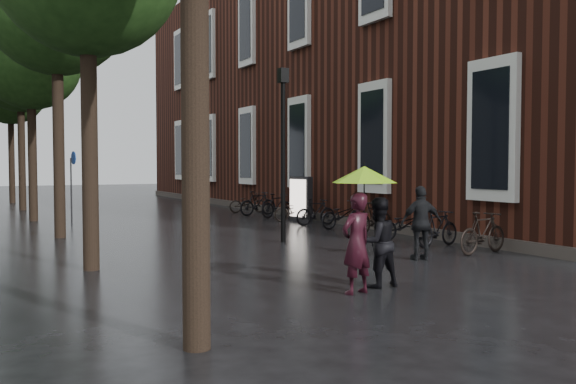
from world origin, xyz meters
TOP-DOWN VIEW (x-y plane):
  - ground at (0.00, 0.00)m, footprint 120.00×120.00m
  - brick_building at (10.47, 19.46)m, footprint 10.20×33.20m
  - street_trees at (-3.99, 15.91)m, footprint 4.33×34.03m
  - person_burgundy at (-0.67, 2.62)m, footprint 0.68×0.51m
  - person_black at (-0.03, 2.91)m, footprint 0.77×0.60m
  - lime_umbrella at (-0.40, 2.79)m, footprint 1.10×1.10m
  - pedestrian_walking at (2.64, 4.90)m, footprint 1.04×0.65m
  - parked_bicycles at (4.57, 11.89)m, footprint 2.04×14.68m
  - ad_lightbox at (4.59, 13.88)m, footprint 0.26×1.11m
  - lamp_post at (1.34, 9.06)m, footprint 0.24×0.24m
  - cycle_sign at (-2.91, 17.22)m, footprint 0.14×0.47m

SIDE VIEW (x-z plane):
  - ground at x=0.00m, z-range 0.00..0.00m
  - parked_bicycles at x=4.57m, z-range -0.04..0.98m
  - person_black at x=-0.03m, z-range 0.00..1.56m
  - pedestrian_walking at x=2.64m, z-range 0.00..1.65m
  - person_burgundy at x=-0.67m, z-range 0.00..1.67m
  - ad_lightbox at x=4.59m, z-range 0.01..1.69m
  - cycle_sign at x=-2.91m, z-range 0.42..3.01m
  - lime_umbrella at x=-0.40m, z-range 1.14..2.77m
  - lamp_post at x=1.34m, z-range 0.50..5.22m
  - brick_building at x=10.47m, z-range -0.01..11.99m
  - street_trees at x=-3.99m, z-range 1.88..10.79m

